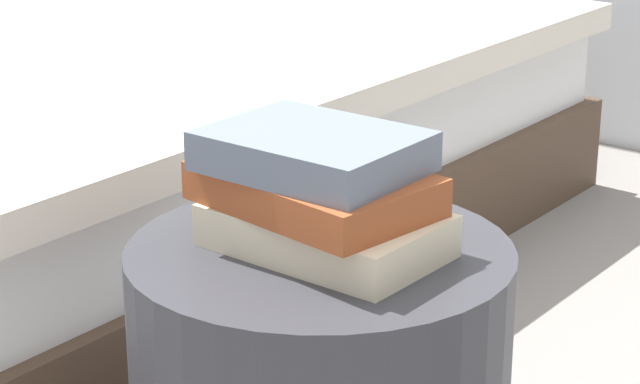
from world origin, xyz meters
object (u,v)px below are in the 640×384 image
bed (89,132)px  book_rust (315,188)px  book_cream (327,230)px  book_slate (312,151)px

bed → book_rust: 1.33m
book_cream → book_rust: bearing=-174.6°
book_cream → book_rust: size_ratio=1.00×
book_cream → bed: bearing=151.5°
bed → book_rust: bearing=-30.0°
book_cream → book_slate: size_ratio=1.14×
bed → book_slate: (1.14, -0.63, 0.33)m
book_rust → book_slate: (-0.00, -0.00, 0.05)m
bed → book_cream: 1.33m
book_rust → book_slate: 0.05m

